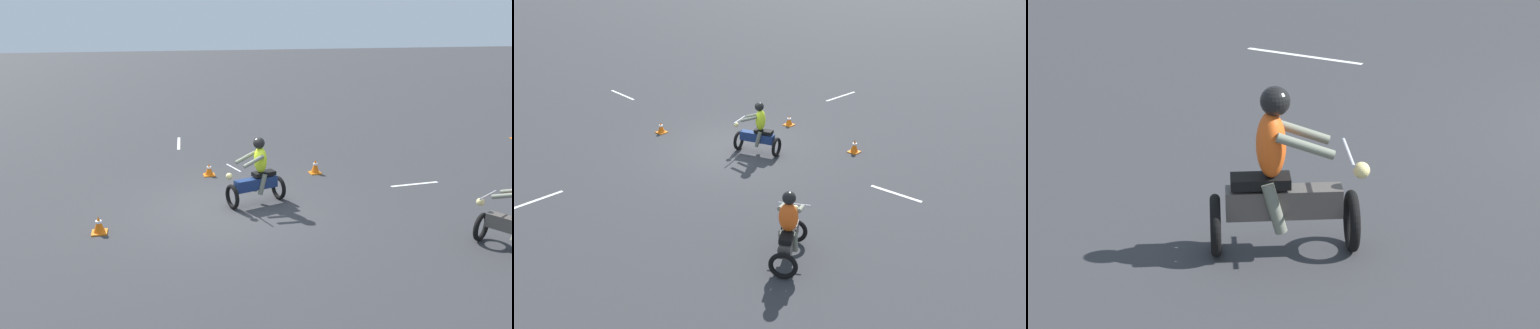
% 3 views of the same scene
% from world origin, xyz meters
% --- Properties ---
extents(ground_plane, '(120.00, 120.00, 0.00)m').
position_xyz_m(ground_plane, '(0.00, 0.00, 0.00)').
color(ground_plane, '#333335').
extents(motorcycle_rider_foreground, '(1.02, 1.55, 1.66)m').
position_xyz_m(motorcycle_rider_foreground, '(-0.17, 0.72, 0.73)').
color(motorcycle_rider_foreground, black).
rests_on(motorcycle_rider_foreground, ground).
extents(traffic_cone_near_right, '(0.32, 0.32, 0.36)m').
position_xyz_m(traffic_cone_near_right, '(-2.67, -0.13, 0.17)').
color(traffic_cone_near_right, orange).
rests_on(traffic_cone_near_right, ground).
extents(traffic_cone_mid_left, '(0.32, 0.32, 0.38)m').
position_xyz_m(traffic_cone_mid_left, '(0.81, -2.92, 0.18)').
color(traffic_cone_mid_left, orange).
rests_on(traffic_cone_mid_left, ground).
extents(traffic_cone_far_right, '(0.32, 0.32, 0.42)m').
position_xyz_m(traffic_cone_far_right, '(-2.20, 2.92, 0.20)').
color(traffic_cone_far_right, orange).
rests_on(traffic_cone_far_right, ground).
extents(lane_stripe_n, '(0.18, 1.45, 0.01)m').
position_xyz_m(lane_stripe_n, '(-0.65, 5.25, 0.00)').
color(lane_stripe_n, silver).
rests_on(lane_stripe_n, ground).
extents(lane_stripe_w, '(1.83, 0.24, 0.01)m').
position_xyz_m(lane_stripe_w, '(-6.73, -0.70, 0.00)').
color(lane_stripe_w, silver).
rests_on(lane_stripe_w, ground).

